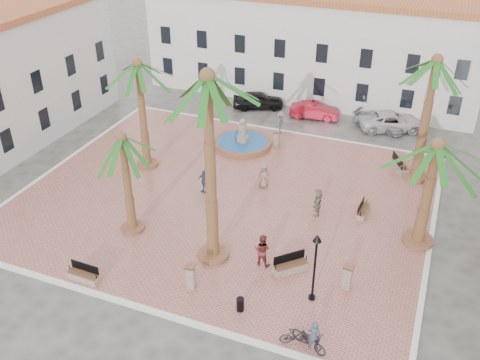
{
  "coord_description": "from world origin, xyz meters",
  "views": [
    {
      "loc": [
        11.95,
        -27.33,
        19.1
      ],
      "look_at": [
        1.0,
        0.0,
        1.6
      ],
      "focal_mm": 40.0,
      "sensor_mm": 36.0,
      "label": 1
    }
  ],
  "objects_px": {
    "cyclist_b": "(262,250)",
    "fountain": "(243,142)",
    "bench_ne": "(400,166)",
    "bollard_e": "(348,276)",
    "pedestrian_east": "(317,202)",
    "cyclist_a": "(314,335)",
    "pedestrian_fountain_b": "(204,181)",
    "pedestrian_fountain_a": "(264,176)",
    "car_red": "(315,111)",
    "bollard_n": "(277,139)",
    "bicycle_b": "(296,336)",
    "car_black": "(258,100)",
    "car_silver": "(379,122)",
    "palm_sw": "(123,149)",
    "litter_bin": "(240,304)",
    "palm_ne": "(434,74)",
    "pedestrian_north": "(281,123)",
    "bollard_se": "(191,276)",
    "bicycle_a": "(309,339)",
    "bench_e": "(363,211)",
    "palm_s": "(208,97)",
    "bench_se": "(291,267)",
    "palm_nw": "(139,75)",
    "lamppost_s": "(316,256)",
    "lamppost_e": "(432,179)",
    "palm_e": "(435,159)"
  },
  "relations": [
    {
      "from": "palm_sw",
      "to": "litter_bin",
      "type": "bearing_deg",
      "value": -24.54
    },
    {
      "from": "pedestrian_north",
      "to": "bench_e",
      "type": "bearing_deg",
      "value": -139.02
    },
    {
      "from": "pedestrian_fountain_a",
      "to": "pedestrian_north",
      "type": "height_order",
      "value": "pedestrian_north"
    },
    {
      "from": "car_red",
      "to": "cyclist_a",
      "type": "bearing_deg",
      "value": -172.39
    },
    {
      "from": "litter_bin",
      "to": "car_red",
      "type": "distance_m",
      "value": 24.22
    },
    {
      "from": "palm_s",
      "to": "bollard_e",
      "type": "xyz_separation_m",
      "value": [
        7.46,
        0.24,
        -8.76
      ]
    },
    {
      "from": "bollard_se",
      "to": "bicycle_a",
      "type": "bearing_deg",
      "value": -13.45
    },
    {
      "from": "bicycle_b",
      "to": "pedestrian_east",
      "type": "relative_size",
      "value": 0.84
    },
    {
      "from": "palm_s",
      "to": "lamppost_e",
      "type": "distance_m",
      "value": 15.31
    },
    {
      "from": "bollard_n",
      "to": "palm_sw",
      "type": "bearing_deg",
      "value": -108.42
    },
    {
      "from": "palm_sw",
      "to": "bench_e",
      "type": "relative_size",
      "value": 3.89
    },
    {
      "from": "bench_ne",
      "to": "bollard_e",
      "type": "relative_size",
      "value": 1.4
    },
    {
      "from": "palm_e",
      "to": "car_red",
      "type": "xyz_separation_m",
      "value": [
        -10.24,
        15.15,
        -4.93
      ]
    },
    {
      "from": "bollard_e",
      "to": "car_black",
      "type": "height_order",
      "value": "bollard_e"
    },
    {
      "from": "palm_sw",
      "to": "bollard_n",
      "type": "height_order",
      "value": "palm_sw"
    },
    {
      "from": "bollard_n",
      "to": "bicycle_b",
      "type": "bearing_deg",
      "value": -69.0
    },
    {
      "from": "car_black",
      "to": "car_silver",
      "type": "bearing_deg",
      "value": -114.84
    },
    {
      "from": "bollard_n",
      "to": "bollard_e",
      "type": "relative_size",
      "value": 0.86
    },
    {
      "from": "bicycle_a",
      "to": "pedestrian_fountain_a",
      "type": "height_order",
      "value": "pedestrian_fountain_a"
    },
    {
      "from": "cyclist_a",
      "to": "bicycle_b",
      "type": "bearing_deg",
      "value": -9.69
    },
    {
      "from": "pedestrian_fountain_b",
      "to": "pedestrian_east",
      "type": "height_order",
      "value": "pedestrian_east"
    },
    {
      "from": "fountain",
      "to": "pedestrian_fountain_a",
      "type": "xyz_separation_m",
      "value": [
        3.57,
        -5.14,
        0.54
      ]
    },
    {
      "from": "pedestrian_north",
      "to": "pedestrian_east",
      "type": "xyz_separation_m",
      "value": [
        5.7,
        -10.2,
        -0.06
      ]
    },
    {
      "from": "palm_nw",
      "to": "car_silver",
      "type": "distance_m",
      "value": 20.42
    },
    {
      "from": "palm_sw",
      "to": "bollard_n",
      "type": "relative_size",
      "value": 5.22
    },
    {
      "from": "lamppost_s",
      "to": "litter_bin",
      "type": "relative_size",
      "value": 5.42
    },
    {
      "from": "fountain",
      "to": "cyclist_b",
      "type": "height_order",
      "value": "fountain"
    },
    {
      "from": "palm_s",
      "to": "lamppost_s",
      "type": "distance_m",
      "value": 9.15
    },
    {
      "from": "palm_ne",
      "to": "pedestrian_north",
      "type": "xyz_separation_m",
      "value": [
        -10.93,
        3.3,
        -6.59
      ]
    },
    {
      "from": "palm_s",
      "to": "car_black",
      "type": "relative_size",
      "value": 2.43
    },
    {
      "from": "palm_s",
      "to": "car_black",
      "type": "xyz_separation_m",
      "value": [
        -5.05,
        21.01,
        -8.88
      ]
    },
    {
      "from": "car_black",
      "to": "palm_sw",
      "type": "bearing_deg",
      "value": 155.94
    },
    {
      "from": "cyclist_b",
      "to": "car_red",
      "type": "bearing_deg",
      "value": -79.79
    },
    {
      "from": "cyclist_b",
      "to": "car_black",
      "type": "xyz_separation_m",
      "value": [
        -7.8,
        20.62,
        -0.35
      ]
    },
    {
      "from": "lamppost_e",
      "to": "bicycle_b",
      "type": "relative_size",
      "value": 2.55
    },
    {
      "from": "bollard_n",
      "to": "pedestrian_north",
      "type": "distance_m",
      "value": 2.33
    },
    {
      "from": "palm_sw",
      "to": "bench_se",
      "type": "distance_m",
      "value": 11.17
    },
    {
      "from": "bench_ne",
      "to": "car_black",
      "type": "relative_size",
      "value": 0.45
    },
    {
      "from": "bench_ne",
      "to": "pedestrian_east",
      "type": "relative_size",
      "value": 1.12
    },
    {
      "from": "pedestrian_east",
      "to": "cyclist_a",
      "type": "bearing_deg",
      "value": 3.33
    },
    {
      "from": "pedestrian_east",
      "to": "car_black",
      "type": "distance_m",
      "value": 17.46
    },
    {
      "from": "cyclist_a",
      "to": "bicycle_b",
      "type": "distance_m",
      "value": 0.9
    },
    {
      "from": "bench_se",
      "to": "pedestrian_fountain_b",
      "type": "xyz_separation_m",
      "value": [
        -7.74,
        5.57,
        0.54
      ]
    },
    {
      "from": "bollard_e",
      "to": "car_red",
      "type": "bearing_deg",
      "value": 109.38
    },
    {
      "from": "pedestrian_fountain_b",
      "to": "pedestrian_east",
      "type": "distance_m",
      "value": 7.64
    },
    {
      "from": "bench_e",
      "to": "pedestrian_fountain_b",
      "type": "relative_size",
      "value": 1.0
    },
    {
      "from": "bollard_e",
      "to": "bicycle_b",
      "type": "xyz_separation_m",
      "value": [
        -1.37,
        -4.58,
        -0.29
      ]
    },
    {
      "from": "palm_sw",
      "to": "pedestrian_fountain_b",
      "type": "height_order",
      "value": "palm_sw"
    },
    {
      "from": "cyclist_b",
      "to": "fountain",
      "type": "bearing_deg",
      "value": -60.96
    },
    {
      "from": "cyclist_b",
      "to": "pedestrian_east",
      "type": "bearing_deg",
      "value": -101.45
    }
  ]
}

